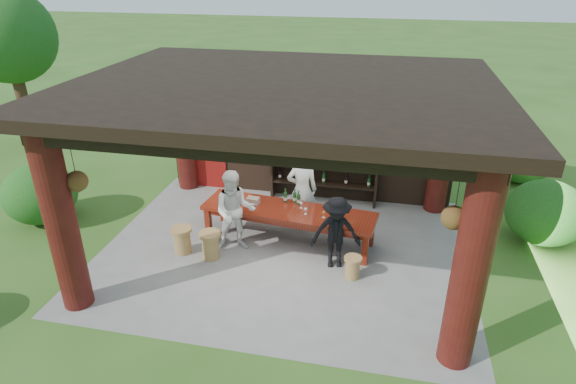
% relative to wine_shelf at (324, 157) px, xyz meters
% --- Properties ---
extents(ground, '(90.00, 90.00, 0.00)m').
position_rel_wine_shelf_xyz_m(ground, '(-0.46, -2.45, -1.15)').
color(ground, '#2D5119').
rests_on(ground, ground).
extents(pavilion, '(7.50, 6.00, 3.60)m').
position_rel_wine_shelf_xyz_m(pavilion, '(-0.47, -2.02, 0.98)').
color(pavilion, slate).
rests_on(pavilion, ground).
extents(wine_shelf, '(2.61, 0.40, 2.29)m').
position_rel_wine_shelf_xyz_m(wine_shelf, '(0.00, 0.00, 0.00)').
color(wine_shelf, black).
rests_on(wine_shelf, ground).
extents(tasting_table, '(3.72, 1.35, 0.75)m').
position_rel_wine_shelf_xyz_m(tasting_table, '(-0.44, -2.06, -0.51)').
color(tasting_table, '#621C0E').
rests_on(tasting_table, ground).
extents(stool_near_left, '(0.44, 0.44, 0.57)m').
position_rel_wine_shelf_xyz_m(stool_near_left, '(-1.83, -3.02, -0.85)').
color(stool_near_left, olive).
rests_on(stool_near_left, ground).
extents(stool_near_right, '(0.34, 0.34, 0.45)m').
position_rel_wine_shelf_xyz_m(stool_near_right, '(1.01, -3.11, -0.91)').
color(stool_near_right, olive).
rests_on(stool_near_right, ground).
extents(stool_far_left, '(0.43, 0.43, 0.56)m').
position_rel_wine_shelf_xyz_m(stool_far_left, '(-2.47, -2.95, -0.85)').
color(stool_far_left, olive).
rests_on(stool_far_left, ground).
extents(host, '(0.74, 0.56, 1.81)m').
position_rel_wine_shelf_xyz_m(host, '(-0.28, -1.40, -0.24)').
color(host, white).
rests_on(host, ground).
extents(guest_woman, '(1.00, 0.87, 1.73)m').
position_rel_wine_shelf_xyz_m(guest_woman, '(-1.44, -2.57, -0.29)').
color(guest_woman, silver).
rests_on(guest_woman, ground).
extents(guest_man, '(1.05, 0.74, 1.48)m').
position_rel_wine_shelf_xyz_m(guest_man, '(0.64, -2.78, -0.41)').
color(guest_man, black).
rests_on(guest_man, ground).
extents(table_bottles, '(0.38, 0.15, 0.31)m').
position_rel_wine_shelf_xyz_m(table_bottles, '(-0.42, -1.73, -0.24)').
color(table_bottles, '#194C1E').
rests_on(table_bottles, tasting_table).
extents(table_glasses, '(0.97, 0.38, 0.15)m').
position_rel_wine_shelf_xyz_m(table_glasses, '(0.19, -2.15, -0.32)').
color(table_glasses, silver).
rests_on(table_glasses, tasting_table).
extents(napkin_basket, '(0.28, 0.21, 0.14)m').
position_rel_wine_shelf_xyz_m(napkin_basket, '(-1.24, -1.95, -0.33)').
color(napkin_basket, '#BF6672').
rests_on(napkin_basket, tasting_table).
extents(shrubs, '(14.63, 9.81, 1.36)m').
position_rel_wine_shelf_xyz_m(shrubs, '(2.53, -1.67, -0.58)').
color(shrubs, '#194C14').
rests_on(shrubs, ground).
extents(trees, '(22.75, 9.55, 4.80)m').
position_rel_wine_shelf_xyz_m(trees, '(2.59, -0.45, 2.22)').
color(trees, '#3F2819').
rests_on(trees, ground).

